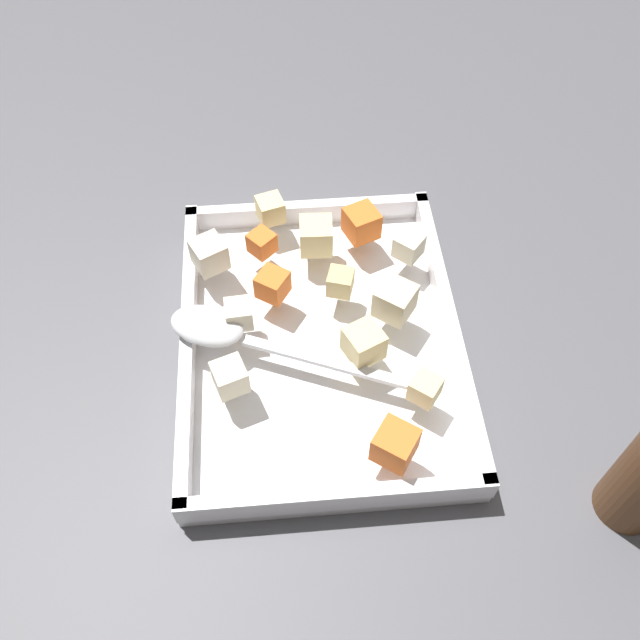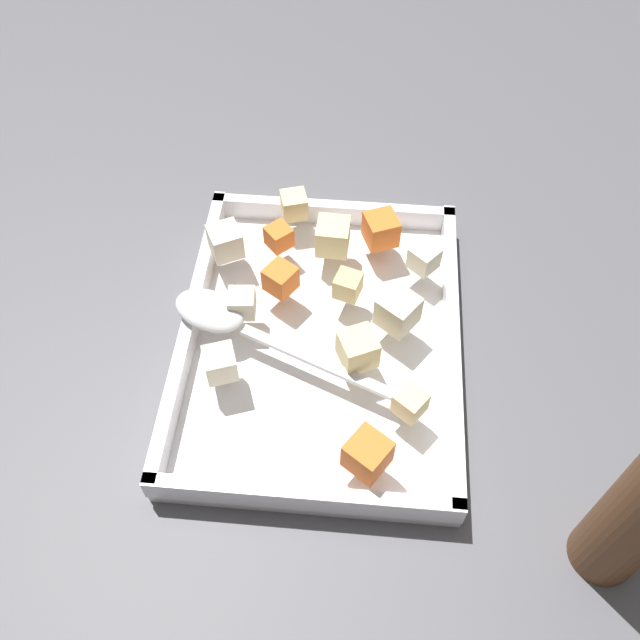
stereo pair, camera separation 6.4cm
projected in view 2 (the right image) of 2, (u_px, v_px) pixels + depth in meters
name	position (u px, v px, depth m)	size (l,w,h in m)	color
ground_plane	(337.00, 349.00, 0.68)	(4.00, 4.00, 0.00)	#4C4C51
baking_dish	(320.00, 343.00, 0.67)	(0.34, 0.26, 0.04)	silver
carrot_chunk_corner_sw	(280.00, 279.00, 0.67)	(0.03, 0.03, 0.03)	orange
carrot_chunk_center	(279.00, 237.00, 0.70)	(0.02, 0.02, 0.02)	orange
carrot_chunk_rim_edge	(368.00, 454.00, 0.55)	(0.03, 0.03, 0.03)	orange
carrot_chunk_mid_left	(381.00, 229.00, 0.70)	(0.03, 0.03, 0.03)	orange
potato_chunk_near_left	(333.00, 236.00, 0.69)	(0.03, 0.03, 0.03)	#E0CC89
potato_chunk_far_right	(424.00, 258.00, 0.68)	(0.03, 0.03, 0.03)	beige
potato_chunk_heap_side	(348.00, 285.00, 0.66)	(0.02, 0.02, 0.02)	tan
potato_chunk_near_right	(410.00, 403.00, 0.59)	(0.02, 0.02, 0.02)	#E0CC89
potato_chunk_far_left	(220.00, 363.00, 0.61)	(0.03, 0.03, 0.03)	beige
potato_chunk_under_handle	(294.00, 205.00, 0.73)	(0.03, 0.03, 0.03)	#E0CC89
potato_chunk_corner_ne	(398.00, 311.00, 0.64)	(0.03, 0.03, 0.03)	beige
potato_chunk_front_center	(358.00, 349.00, 0.61)	(0.03, 0.03, 0.03)	#E0CC89
parsnip_chunk_near_spoon	(242.00, 303.00, 0.65)	(0.02, 0.02, 0.02)	beige
parsnip_chunk_corner_nw	(225.00, 241.00, 0.69)	(0.03, 0.03, 0.03)	beige
serving_spoon	(222.00, 316.00, 0.64)	(0.12, 0.23, 0.02)	silver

